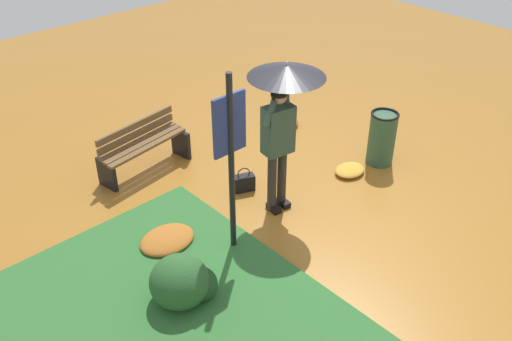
{
  "coord_description": "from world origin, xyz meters",
  "views": [
    {
      "loc": [
        -4.61,
        -4.29,
        4.54
      ],
      "look_at": [
        -0.74,
        -0.09,
        0.85
      ],
      "focal_mm": 39.43,
      "sensor_mm": 36.0,
      "label": 1
    }
  ],
  "objects_px": {
    "info_sign_post": "(230,145)",
    "handbag": "(244,183)",
    "person_with_umbrella": "(283,101)",
    "trash_bin": "(382,138)",
    "park_bench": "(143,146)"
  },
  "relations": [
    {
      "from": "info_sign_post",
      "to": "handbag",
      "type": "relative_size",
      "value": 6.22
    },
    {
      "from": "handbag",
      "to": "person_with_umbrella",
      "type": "bearing_deg",
      "value": -75.73
    },
    {
      "from": "park_bench",
      "to": "trash_bin",
      "type": "xyz_separation_m",
      "value": [
        2.74,
        -2.22,
        0.02
      ]
    },
    {
      "from": "person_with_umbrella",
      "to": "park_bench",
      "type": "xyz_separation_m",
      "value": [
        -0.88,
        1.97,
        -1.15
      ]
    },
    {
      "from": "person_with_umbrella",
      "to": "info_sign_post",
      "type": "height_order",
      "value": "info_sign_post"
    },
    {
      "from": "trash_bin",
      "to": "info_sign_post",
      "type": "bearing_deg",
      "value": 179.85
    },
    {
      "from": "handbag",
      "to": "trash_bin",
      "type": "relative_size",
      "value": 0.44
    },
    {
      "from": "person_with_umbrella",
      "to": "info_sign_post",
      "type": "relative_size",
      "value": 0.89
    },
    {
      "from": "person_with_umbrella",
      "to": "trash_bin",
      "type": "height_order",
      "value": "person_with_umbrella"
    },
    {
      "from": "person_with_umbrella",
      "to": "handbag",
      "type": "distance_m",
      "value": 1.54
    },
    {
      "from": "handbag",
      "to": "park_bench",
      "type": "height_order",
      "value": "park_bench"
    },
    {
      "from": "info_sign_post",
      "to": "trash_bin",
      "type": "relative_size",
      "value": 2.76
    },
    {
      "from": "person_with_umbrella",
      "to": "info_sign_post",
      "type": "xyz_separation_m",
      "value": [
        -1.05,
        -0.25,
        -0.11
      ]
    },
    {
      "from": "handbag",
      "to": "trash_bin",
      "type": "bearing_deg",
      "value": -22.46
    },
    {
      "from": "person_with_umbrella",
      "to": "park_bench",
      "type": "distance_m",
      "value": 2.44
    }
  ]
}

